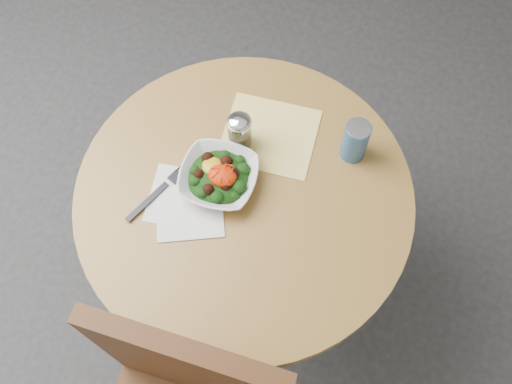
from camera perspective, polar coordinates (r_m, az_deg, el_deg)
ground at (r=2.20m, az=-0.84°, el=-8.58°), size 6.00×6.00×0.00m
table at (r=1.68m, az=-1.09°, el=-3.00°), size 0.90×0.90×0.75m
cloth_napkin at (r=1.59m, az=1.37°, el=5.71°), size 0.28×0.26×0.00m
paper_napkins at (r=1.50m, az=-7.02°, el=-1.10°), size 0.25×0.24×0.00m
salad_bowl at (r=1.49m, az=-3.75°, el=1.51°), size 0.22×0.22×0.08m
fork at (r=1.52m, az=-9.45°, el=0.26°), size 0.10×0.22×0.00m
spice_shaker at (r=1.53m, az=-1.66°, el=6.06°), size 0.07×0.07×0.12m
beverage_can at (r=1.53m, az=9.89°, el=5.08°), size 0.07×0.07×0.13m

